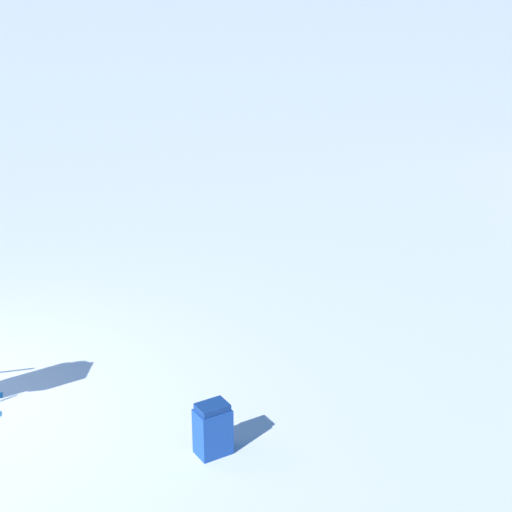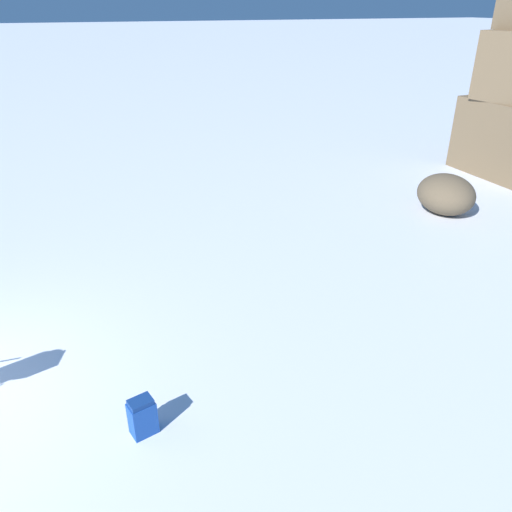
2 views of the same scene
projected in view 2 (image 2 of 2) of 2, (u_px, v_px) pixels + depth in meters
name	position (u px, v px, depth m)	size (l,w,h in m)	color
spare_backpack	(142.00, 417.00, 5.88)	(0.28, 0.34, 0.50)	#194293
exposed_boulder_0	(446.00, 194.00, 12.04)	(1.48, 1.25, 0.96)	brown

